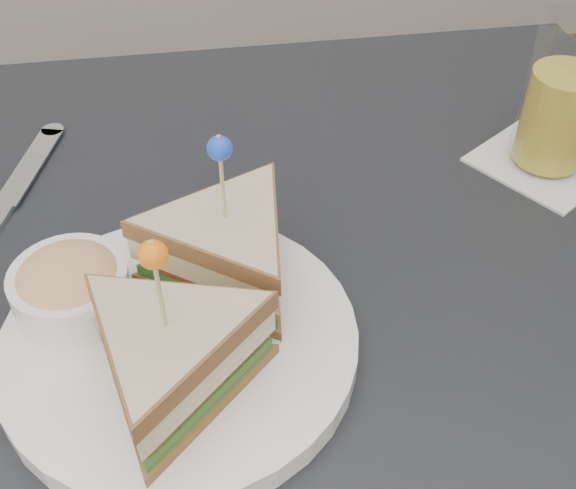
# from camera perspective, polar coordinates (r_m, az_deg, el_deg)

# --- Properties ---
(table) EXTENTS (0.80, 0.80, 0.75)m
(table) POSITION_cam_1_polar(r_m,az_deg,el_deg) (0.60, -0.81, -9.66)
(table) COLOR black
(table) RESTS_ON ground
(plate_meal) EXTENTS (0.30, 0.30, 0.14)m
(plate_meal) POSITION_cam_1_polar(r_m,az_deg,el_deg) (0.49, -8.29, -4.97)
(plate_meal) COLOR white
(plate_meal) RESTS_ON table
(cutlery_knife) EXTENTS (0.08, 0.21, 0.01)m
(cutlery_knife) POSITION_cam_1_polar(r_m,az_deg,el_deg) (0.66, -21.18, 3.30)
(cutlery_knife) COLOR silver
(cutlery_knife) RESTS_ON table
(drink_set) EXTENTS (0.15, 0.15, 0.14)m
(drink_set) POSITION_cam_1_polar(r_m,az_deg,el_deg) (0.68, 20.77, 10.27)
(drink_set) COLOR silver
(drink_set) RESTS_ON table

